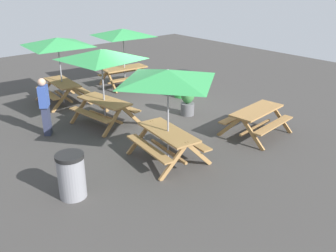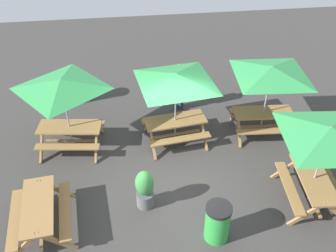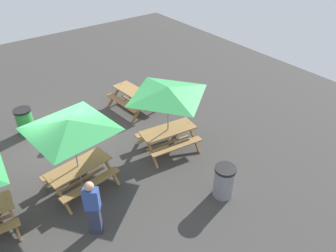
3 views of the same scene
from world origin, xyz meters
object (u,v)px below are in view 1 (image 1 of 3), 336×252
trash_bin_green (182,84)px  picnic_table_2 (58,47)px  picnic_table_0 (101,60)px  trash_bin_gray (72,176)px  picnic_table_3 (123,37)px  picnic_table_4 (256,116)px  potted_plant_0 (188,99)px  picnic_table_1 (168,83)px  person_standing (45,105)px

trash_bin_green → picnic_table_2: bearing=57.8°
picnic_table_0 → trash_bin_gray: (-3.03, 2.69, -1.49)m
picnic_table_0 → picnic_table_3: size_ratio=1.00×
picnic_table_4 → trash_bin_gray: bearing=-11.3°
picnic_table_2 → trash_bin_gray: (-5.74, 2.64, -1.49)m
trash_bin_gray → potted_plant_0: size_ratio=0.89×
picnic_table_1 → person_standing: picnic_table_1 is taller
picnic_table_4 → person_standing: person_standing is taller
picnic_table_3 → potted_plant_0: size_ratio=2.57×
picnic_table_3 → potted_plant_0: 4.36m
picnic_table_1 → picnic_table_4: 3.27m
trash_bin_green → trash_bin_gray: 7.17m
picnic_table_3 → trash_bin_green: size_ratio=2.87×
picnic_table_4 → person_standing: size_ratio=1.16×
trash_bin_green → potted_plant_0: bearing=142.5°
potted_plant_0 → picnic_table_2: bearing=33.0°
picnic_table_1 → trash_bin_green: size_ratio=2.38×
picnic_table_0 → trash_bin_gray: 4.31m
picnic_table_4 → trash_bin_green: 4.03m
picnic_table_1 → picnic_table_3: 6.71m
picnic_table_4 → trash_bin_green: size_ratio=1.97×
trash_bin_gray → person_standing: size_ratio=0.59×
picnic_table_3 → trash_bin_green: picnic_table_3 is taller
picnic_table_1 → person_standing: 3.95m
picnic_table_2 → potted_plant_0: (-3.82, -2.48, -1.43)m
picnic_table_1 → picnic_table_2: (5.77, -0.04, 0.00)m
picnic_table_3 → trash_bin_gray: size_ratio=2.87×
picnic_table_3 → picnic_table_0: bearing=52.6°
potted_plant_0 → picnic_table_4: bearing=-171.2°
potted_plant_0 → picnic_table_3: bearing=-5.3°
picnic_table_3 → trash_bin_gray: bearing=53.4°
picnic_table_0 → picnic_table_2: size_ratio=1.00×
picnic_table_0 → picnic_table_2: 2.71m
picnic_table_0 → picnic_table_1: (-3.06, 0.09, 0.00)m
person_standing → picnic_table_4: bearing=86.1°
picnic_table_0 → picnic_table_3: bearing=-50.5°
picnic_table_0 → picnic_table_4: size_ratio=1.45×
trash_bin_green → picnic_table_3: bearing=17.0°
picnic_table_2 → trash_bin_green: 4.57m
trash_bin_green → potted_plant_0: 1.92m
person_standing → picnic_table_0: bearing=114.7°
potted_plant_0 → picnic_table_1: bearing=127.7°
picnic_table_1 → person_standing: (3.43, 1.61, -1.10)m
picnic_table_3 → picnic_table_4: size_ratio=1.46×
trash_bin_green → person_standing: 5.32m
picnic_table_2 → picnic_table_4: (-6.25, -2.86, -1.43)m
picnic_table_0 → person_standing: picnic_table_0 is taller
picnic_table_2 → picnic_table_3: (0.28, -2.86, 0.00)m
person_standing → trash_bin_green: bearing=127.4°
potted_plant_0 → trash_bin_green: bearing=-37.5°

